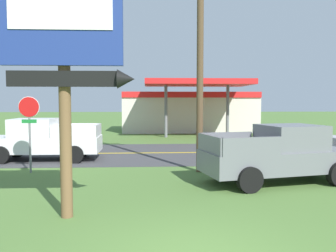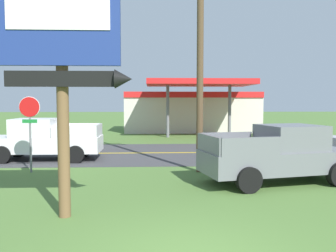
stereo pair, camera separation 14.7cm
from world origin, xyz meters
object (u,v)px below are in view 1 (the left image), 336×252
object	(u,v)px
gas_station	(189,110)
pickup_grey_parked_on_lawn	(280,154)
utility_pole	(200,35)
motel_sign	(65,40)
stop_sign	(29,121)
pickup_white_on_road	(42,140)

from	to	relation	value
gas_station	pickup_grey_parked_on_lawn	world-z (taller)	gas_station
utility_pole	motel_sign	bearing A→B (deg)	-125.40
stop_sign	pickup_grey_parked_on_lawn	bearing A→B (deg)	-13.40
utility_pole	pickup_white_on_road	bearing A→B (deg)	156.00
gas_station	pickup_white_on_road	bearing A→B (deg)	-118.35
pickup_white_on_road	pickup_grey_parked_on_lawn	bearing A→B (deg)	-28.46
stop_sign	pickup_white_on_road	size ratio (longest dim) A/B	0.57
utility_pole	stop_sign	bearing A→B (deg)	178.77
motel_sign	pickup_white_on_road	distance (m)	9.65
motel_sign	stop_sign	size ratio (longest dim) A/B	2.10
pickup_white_on_road	stop_sign	bearing A→B (deg)	-82.55
pickup_grey_parked_on_lawn	gas_station	bearing A→B (deg)	91.98
pickup_grey_parked_on_lawn	pickup_white_on_road	bearing A→B (deg)	151.54
gas_station	pickup_grey_parked_on_lawn	xyz separation A→B (m)	(0.74, -21.25, -0.98)
stop_sign	pickup_grey_parked_on_lawn	size ratio (longest dim) A/B	0.54
motel_sign	gas_station	world-z (taller)	motel_sign
motel_sign	gas_station	size ratio (longest dim) A/B	0.52
utility_pole	gas_station	world-z (taller)	utility_pole
stop_sign	pickup_white_on_road	bearing A→B (deg)	97.45
pickup_grey_parked_on_lawn	pickup_white_on_road	world-z (taller)	same
utility_pole	gas_station	xyz separation A→B (m)	(1.74, 19.23, -3.35)
motel_sign	pickup_grey_parked_on_lawn	size ratio (longest dim) A/B	1.13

